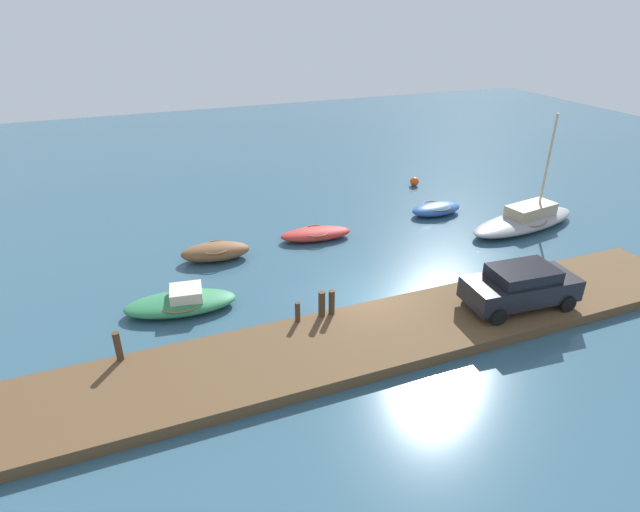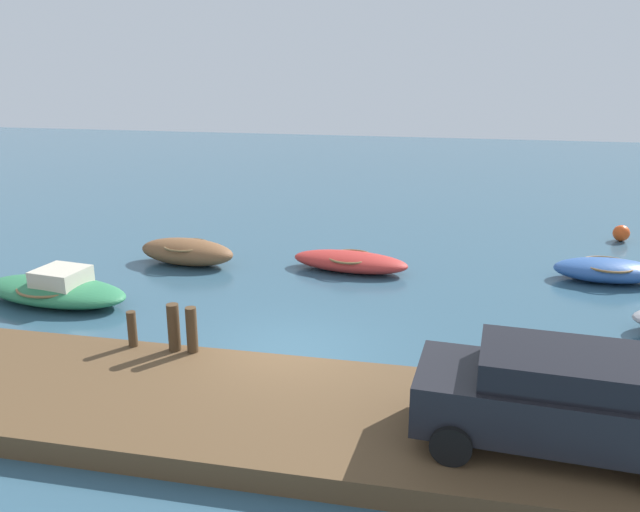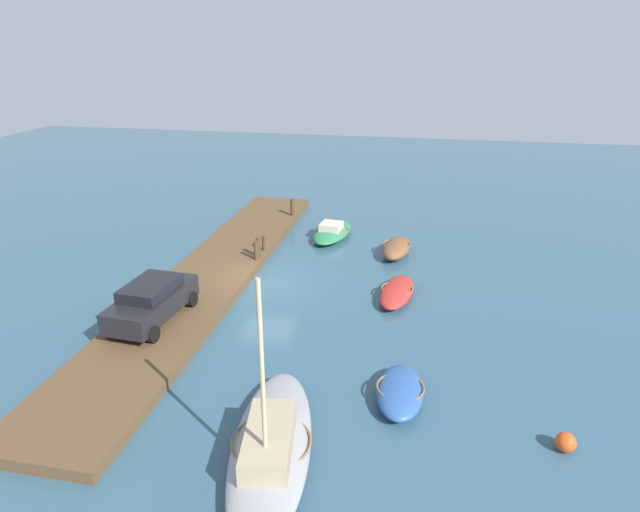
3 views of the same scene
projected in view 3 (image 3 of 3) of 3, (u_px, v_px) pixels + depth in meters
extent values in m
plane|color=#33566B|center=(266.00, 283.00, 26.13)|extent=(84.00, 84.00, 0.00)
cube|color=brown|center=(212.00, 275.00, 26.55)|extent=(26.18, 3.88, 0.42)
ellipsoid|color=#2D569E|center=(400.00, 392.00, 17.63)|extent=(3.03, 1.55, 0.66)
torus|color=olive|center=(400.00, 387.00, 17.56)|extent=(1.59, 1.59, 0.07)
ellipsoid|color=brown|center=(396.00, 248.00, 29.34)|extent=(3.32, 1.77, 0.81)
torus|color=olive|center=(397.00, 244.00, 29.26)|extent=(1.63, 1.63, 0.07)
ellipsoid|color=#2D7A4C|center=(332.00, 232.00, 32.03)|extent=(4.51, 2.39, 0.61)
torus|color=olive|center=(332.00, 230.00, 31.97)|extent=(2.15, 2.15, 0.07)
cube|color=beige|center=(331.00, 227.00, 31.65)|extent=(1.36, 1.30, 0.47)
ellipsoid|color=#939399|center=(272.00, 447.00, 15.24)|extent=(7.29, 3.26, 0.71)
torus|color=olive|center=(271.00, 441.00, 15.16)|extent=(2.58, 2.58, 0.07)
cube|color=tan|center=(269.00, 441.00, 14.66)|extent=(2.91, 1.66, 0.68)
cylinder|color=#C6B284|center=(262.00, 380.00, 13.21)|extent=(0.12, 0.12, 5.36)
ellipsoid|color=#B72D28|center=(397.00, 292.00, 24.60)|extent=(3.76, 1.81, 0.59)
torus|color=olive|center=(397.00, 288.00, 24.54)|extent=(1.61, 1.61, 0.07)
cylinder|color=#47331E|center=(292.00, 207.00, 34.46)|extent=(0.23, 0.23, 1.06)
cylinder|color=#47331E|center=(264.00, 243.00, 28.90)|extent=(0.20, 0.20, 0.78)
cylinder|color=#47331E|center=(258.00, 247.00, 27.99)|extent=(0.25, 0.25, 1.02)
cylinder|color=#47331E|center=(256.00, 250.00, 27.64)|extent=(0.23, 0.23, 0.98)
cube|color=black|center=(152.00, 303.00, 21.64)|extent=(4.44, 2.12, 0.84)
cube|color=black|center=(150.00, 288.00, 21.40)|extent=(2.53, 1.77, 0.46)
cylinder|color=black|center=(153.00, 334.00, 20.22)|extent=(0.65, 0.27, 0.64)
cylinder|color=black|center=(111.00, 328.00, 20.67)|extent=(0.65, 0.27, 0.64)
cylinder|color=black|center=(192.00, 299.00, 22.93)|extent=(0.65, 0.27, 0.64)
cylinder|color=black|center=(154.00, 294.00, 23.38)|extent=(0.65, 0.27, 0.64)
sphere|color=#E54C19|center=(566.00, 442.00, 15.50)|extent=(0.58, 0.58, 0.58)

